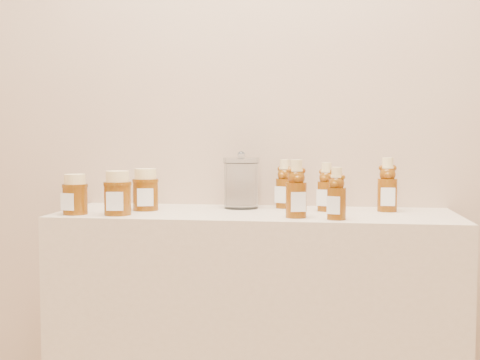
% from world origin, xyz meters
% --- Properties ---
extents(wall_back, '(3.50, 0.02, 2.70)m').
position_xyz_m(wall_back, '(0.00, 1.75, 1.35)').
color(wall_back, tan).
rests_on(wall_back, ground).
extents(display_table, '(1.20, 0.40, 0.90)m').
position_xyz_m(display_table, '(0.00, 1.55, 0.45)').
color(display_table, '#C8B192').
rests_on(display_table, ground).
extents(bear_bottle_back_left, '(0.08, 0.08, 0.18)m').
position_xyz_m(bear_bottle_back_left, '(0.08, 1.68, 0.99)').
color(bear_bottle_back_left, '#5E2D07').
rests_on(bear_bottle_back_left, display_table).
extents(bear_bottle_back_mid, '(0.08, 0.08, 0.17)m').
position_xyz_m(bear_bottle_back_mid, '(0.21, 1.61, 0.98)').
color(bear_bottle_back_mid, '#5E2D07').
rests_on(bear_bottle_back_mid, display_table).
extents(bear_bottle_back_right, '(0.07, 0.07, 0.19)m').
position_xyz_m(bear_bottle_back_right, '(0.40, 1.63, 0.99)').
color(bear_bottle_back_right, '#5E2D07').
rests_on(bear_bottle_back_right, display_table).
extents(bear_bottle_front_left, '(0.08, 0.08, 0.19)m').
position_xyz_m(bear_bottle_front_left, '(0.13, 1.44, 0.99)').
color(bear_bottle_front_left, '#5E2D07').
rests_on(bear_bottle_front_left, display_table).
extents(bear_bottle_front_right, '(0.07, 0.07, 0.16)m').
position_xyz_m(bear_bottle_front_right, '(0.24, 1.42, 0.98)').
color(bear_bottle_front_right, '#5E2D07').
rests_on(bear_bottle_front_right, display_table).
extents(honey_jar_left, '(0.09, 0.09, 0.12)m').
position_xyz_m(honey_jar_left, '(-0.52, 1.43, 0.96)').
color(honey_jar_left, '#5E2D07').
rests_on(honey_jar_left, display_table).
extents(honey_jar_back, '(0.10, 0.10, 0.13)m').
position_xyz_m(honey_jar_back, '(-0.35, 1.56, 0.96)').
color(honey_jar_back, '#5E2D07').
rests_on(honey_jar_back, display_table).
extents(honey_jar_front, '(0.09, 0.09, 0.13)m').
position_xyz_m(honey_jar_front, '(-0.39, 1.43, 0.96)').
color(honey_jar_front, '#5E2D07').
rests_on(honey_jar_front, display_table).
extents(glass_canister, '(0.12, 0.12, 0.18)m').
position_xyz_m(glass_canister, '(-0.06, 1.65, 0.99)').
color(glass_canister, white).
rests_on(glass_canister, display_table).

